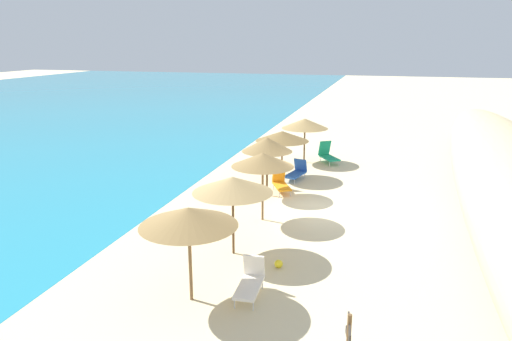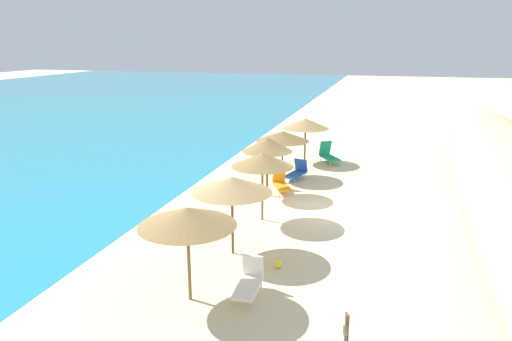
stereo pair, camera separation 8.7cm
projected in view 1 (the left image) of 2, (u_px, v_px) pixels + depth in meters
The scene contains 12 objects.
ground_plane at pixel (320, 211), 19.27m from camera, with size 160.00×160.00×0.00m, color beige.
beach_umbrella_0 at pixel (188, 217), 12.04m from camera, with size 2.53×2.53×2.57m.
beach_umbrella_1 at pixel (233, 185), 14.81m from camera, with size 2.52×2.52×2.56m.
beach_umbrella_2 at pixel (263, 160), 17.67m from camera, with size 2.34×2.34×2.61m.
beach_umbrella_3 at pixel (267, 145), 20.60m from camera, with size 2.19×2.19×2.61m.
beach_umbrella_4 at pixel (282, 136), 23.38m from camera, with size 2.61×2.61×2.36m.
beach_umbrella_5 at pixel (305, 124), 26.43m from camera, with size 2.57×2.57×2.48m.
lounge_chair_0 at pixel (296, 172), 23.54m from camera, with size 1.60×0.99×0.94m.
lounge_chair_1 at pixel (251, 281), 12.77m from camera, with size 1.41×0.65×0.98m.
lounge_chair_2 at pixel (281, 184), 21.58m from camera, with size 1.51×1.15×0.92m.
lounge_chair_3 at pixel (328, 155), 26.82m from camera, with size 1.65×1.40×1.16m.
beach_ball at pixel (279, 264), 14.38m from camera, with size 0.25×0.25×0.25m, color yellow.
Camera 1 is at (-18.21, -2.38, 6.59)m, focal length 33.62 mm.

